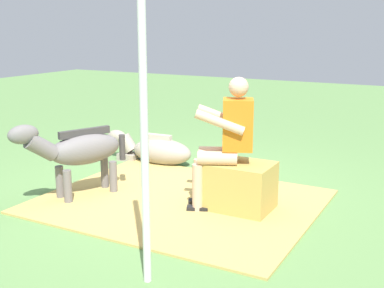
{
  "coord_description": "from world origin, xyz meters",
  "views": [
    {
      "loc": [
        -2.82,
        4.72,
        1.9
      ],
      "look_at": [
        -0.14,
        -0.19,
        0.55
      ],
      "focal_mm": 46.48,
      "sensor_mm": 36.0,
      "label": 1
    }
  ],
  "objects_px": {
    "hay_bale": "(241,187)",
    "pony_standing": "(78,150)",
    "tent_pole_left": "(144,124)",
    "person_seated": "(226,137)",
    "pony_lying": "(156,150)"
  },
  "relations": [
    {
      "from": "person_seated",
      "to": "tent_pole_left",
      "type": "height_order",
      "value": "tent_pole_left"
    },
    {
      "from": "hay_bale",
      "to": "tent_pole_left",
      "type": "bearing_deg",
      "value": 88.69
    },
    {
      "from": "person_seated",
      "to": "pony_lying",
      "type": "bearing_deg",
      "value": -35.86
    },
    {
      "from": "hay_bale",
      "to": "pony_lying",
      "type": "height_order",
      "value": "hay_bale"
    },
    {
      "from": "person_seated",
      "to": "hay_bale",
      "type": "bearing_deg",
      "value": -163.22
    },
    {
      "from": "pony_standing",
      "to": "hay_bale",
      "type": "bearing_deg",
      "value": -164.03
    },
    {
      "from": "person_seated",
      "to": "pony_standing",
      "type": "height_order",
      "value": "person_seated"
    },
    {
      "from": "person_seated",
      "to": "pony_standing",
      "type": "bearing_deg",
      "value": 15.89
    },
    {
      "from": "pony_standing",
      "to": "person_seated",
      "type": "bearing_deg",
      "value": -164.11
    },
    {
      "from": "hay_bale",
      "to": "pony_standing",
      "type": "xyz_separation_m",
      "value": [
        1.74,
        0.5,
        0.29
      ]
    },
    {
      "from": "hay_bale",
      "to": "person_seated",
      "type": "xyz_separation_m",
      "value": [
        0.16,
        0.05,
        0.52
      ]
    },
    {
      "from": "hay_bale",
      "to": "person_seated",
      "type": "bearing_deg",
      "value": 16.78
    },
    {
      "from": "hay_bale",
      "to": "pony_lying",
      "type": "bearing_deg",
      "value": -32.27
    },
    {
      "from": "pony_standing",
      "to": "tent_pole_left",
      "type": "height_order",
      "value": "tent_pole_left"
    },
    {
      "from": "pony_lying",
      "to": "hay_bale",
      "type": "bearing_deg",
      "value": 147.73
    }
  ]
}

